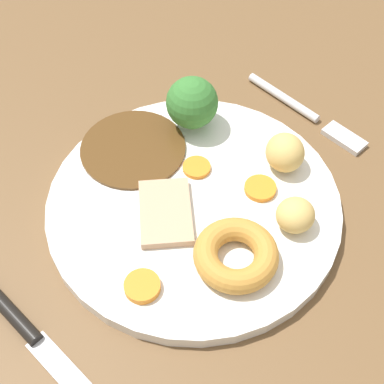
{
  "coord_description": "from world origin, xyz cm",
  "views": [
    {
      "loc": [
        22.6,
        19.95,
        44.38
      ],
      "look_at": [
        0.59,
        -0.21,
        6.0
      ],
      "focal_mm": 50.6,
      "sensor_mm": 36.0,
      "label": 1
    }
  ],
  "objects_px": {
    "meat_slice_main": "(166,212)",
    "carrot_coin_back": "(142,286)",
    "roast_potato_left": "(285,152)",
    "broccoli_floret": "(192,103)",
    "carrot_coin_front": "(197,167)",
    "fork": "(307,114)",
    "dinner_plate": "(192,203)",
    "knife": "(30,334)",
    "carrot_coin_side": "(260,188)",
    "yorkshire_pudding": "(236,255)",
    "roast_potato_right": "(295,215)"
  },
  "relations": [
    {
      "from": "meat_slice_main",
      "to": "carrot_coin_back",
      "type": "xyz_separation_m",
      "value": [
        0.07,
        0.04,
        -0.0
      ]
    },
    {
      "from": "roast_potato_left",
      "to": "broccoli_floret",
      "type": "distance_m",
      "value": 0.1
    },
    {
      "from": "carrot_coin_front",
      "to": "fork",
      "type": "distance_m",
      "value": 0.15
    },
    {
      "from": "fork",
      "to": "roast_potato_left",
      "type": "bearing_deg",
      "value": -67.77
    },
    {
      "from": "dinner_plate",
      "to": "knife",
      "type": "bearing_deg",
      "value": -2.68
    },
    {
      "from": "broccoli_floret",
      "to": "carrot_coin_side",
      "type": "bearing_deg",
      "value": 79.01
    },
    {
      "from": "broccoli_floret",
      "to": "knife",
      "type": "relative_size",
      "value": 0.3
    },
    {
      "from": "carrot_coin_side",
      "to": "knife",
      "type": "bearing_deg",
      "value": -11.85
    },
    {
      "from": "knife",
      "to": "yorkshire_pudding",
      "type": "bearing_deg",
      "value": 63.83
    },
    {
      "from": "fork",
      "to": "carrot_coin_front",
      "type": "bearing_deg",
      "value": -97.71
    },
    {
      "from": "broccoli_floret",
      "to": "carrot_coin_front",
      "type": "bearing_deg",
      "value": 46.66
    },
    {
      "from": "yorkshire_pudding",
      "to": "carrot_coin_front",
      "type": "relative_size",
      "value": 2.66
    },
    {
      "from": "roast_potato_right",
      "to": "knife",
      "type": "height_order",
      "value": "roast_potato_right"
    },
    {
      "from": "roast_potato_left",
      "to": "carrot_coin_back",
      "type": "bearing_deg",
      "value": -1.41
    },
    {
      "from": "roast_potato_left",
      "to": "roast_potato_right",
      "type": "relative_size",
      "value": 1.13
    },
    {
      "from": "carrot_coin_back",
      "to": "roast_potato_left",
      "type": "bearing_deg",
      "value": 178.59
    },
    {
      "from": "roast_potato_right",
      "to": "fork",
      "type": "height_order",
      "value": "roast_potato_right"
    },
    {
      "from": "dinner_plate",
      "to": "carrot_coin_front",
      "type": "relative_size",
      "value": 10.06
    },
    {
      "from": "dinner_plate",
      "to": "broccoli_floret",
      "type": "distance_m",
      "value": 0.1
    },
    {
      "from": "carrot_coin_back",
      "to": "fork",
      "type": "distance_m",
      "value": 0.27
    },
    {
      "from": "carrot_coin_side",
      "to": "fork",
      "type": "height_order",
      "value": "carrot_coin_side"
    },
    {
      "from": "roast_potato_left",
      "to": "broccoli_floret",
      "type": "relative_size",
      "value": 0.7
    },
    {
      "from": "fork",
      "to": "broccoli_floret",
      "type": "bearing_deg",
      "value": -121.35
    },
    {
      "from": "knife",
      "to": "broccoli_floret",
      "type": "bearing_deg",
      "value": 103.68
    },
    {
      "from": "carrot_coin_side",
      "to": "broccoli_floret",
      "type": "xyz_separation_m",
      "value": [
        -0.02,
        -0.1,
        0.03
      ]
    },
    {
      "from": "carrot_coin_front",
      "to": "carrot_coin_back",
      "type": "relative_size",
      "value": 0.9
    },
    {
      "from": "carrot_coin_front",
      "to": "roast_potato_right",
      "type": "bearing_deg",
      "value": 95.38
    },
    {
      "from": "roast_potato_left",
      "to": "carrot_coin_side",
      "type": "xyz_separation_m",
      "value": [
        0.04,
        0.0,
        -0.02
      ]
    },
    {
      "from": "broccoli_floret",
      "to": "knife",
      "type": "bearing_deg",
      "value": 12.64
    },
    {
      "from": "roast_potato_left",
      "to": "knife",
      "type": "xyz_separation_m",
      "value": [
        0.27,
        -0.04,
        -0.03
      ]
    },
    {
      "from": "dinner_plate",
      "to": "fork",
      "type": "height_order",
      "value": "dinner_plate"
    },
    {
      "from": "dinner_plate",
      "to": "meat_slice_main",
      "type": "height_order",
      "value": "meat_slice_main"
    },
    {
      "from": "yorkshire_pudding",
      "to": "carrot_coin_back",
      "type": "distance_m",
      "value": 0.08
    },
    {
      "from": "meat_slice_main",
      "to": "roast_potato_right",
      "type": "relative_size",
      "value": 2.01
    },
    {
      "from": "meat_slice_main",
      "to": "broccoli_floret",
      "type": "height_order",
      "value": "broccoli_floret"
    },
    {
      "from": "meat_slice_main",
      "to": "carrot_coin_back",
      "type": "bearing_deg",
      "value": 29.73
    },
    {
      "from": "dinner_plate",
      "to": "carrot_coin_back",
      "type": "relative_size",
      "value": 9.05
    },
    {
      "from": "roast_potato_right",
      "to": "carrot_coin_front",
      "type": "bearing_deg",
      "value": -84.62
    },
    {
      "from": "roast_potato_right",
      "to": "carrot_coin_back",
      "type": "relative_size",
      "value": 1.17
    },
    {
      "from": "roast_potato_right",
      "to": "knife",
      "type": "relative_size",
      "value": 0.19
    },
    {
      "from": "knife",
      "to": "fork",
      "type": "bearing_deg",
      "value": 88.27
    },
    {
      "from": "carrot_coin_front",
      "to": "fork",
      "type": "relative_size",
      "value": 0.17
    },
    {
      "from": "carrot_coin_side",
      "to": "roast_potato_right",
      "type": "bearing_deg",
      "value": 76.69
    },
    {
      "from": "carrot_coin_front",
      "to": "yorkshire_pudding",
      "type": "bearing_deg",
      "value": 59.9
    },
    {
      "from": "yorkshire_pudding",
      "to": "roast_potato_right",
      "type": "relative_size",
      "value": 2.05
    },
    {
      "from": "roast_potato_left",
      "to": "carrot_coin_side",
      "type": "bearing_deg",
      "value": 4.54
    },
    {
      "from": "carrot_coin_side",
      "to": "carrot_coin_back",
      "type": "bearing_deg",
      "value": -3.01
    },
    {
      "from": "yorkshire_pudding",
      "to": "broccoli_floret",
      "type": "bearing_deg",
      "value": -124.84
    },
    {
      "from": "fork",
      "to": "carrot_coin_side",
      "type": "bearing_deg",
      "value": -71.97
    },
    {
      "from": "carrot_coin_back",
      "to": "broccoli_floret",
      "type": "bearing_deg",
      "value": -149.66
    }
  ]
}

